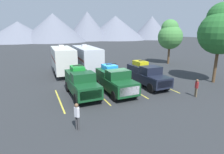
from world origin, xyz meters
name	(u,v)px	position (x,y,z in m)	size (l,w,h in m)	color
ground_plane	(114,90)	(0.00, 0.00, 0.00)	(240.00, 240.00, 0.00)	#2D3033
pickup_truck_a	(81,82)	(-3.22, -0.19, 1.22)	(2.13, 5.29, 2.61)	#144723
pickup_truck_b	(115,80)	(-0.18, -0.59, 1.20)	(2.22, 5.25, 2.58)	#144723
pickup_truck_c	(146,74)	(3.68, 0.02, 1.20)	(2.10, 5.41, 2.60)	black
lot_stripe_a	(59,100)	(-5.20, -0.53, 0.00)	(0.12, 5.50, 0.01)	gold
lot_stripe_b	(99,94)	(-1.73, -0.53, 0.00)	(0.12, 5.50, 0.01)	gold
lot_stripe_c	(132,89)	(1.73, -0.53, 0.00)	(0.12, 5.50, 0.01)	gold
lot_stripe_d	(161,85)	(5.20, -0.53, 0.00)	(0.12, 5.50, 0.01)	gold
camper_trailer_a	(63,59)	(-3.34, 8.73, 1.97)	(2.68, 8.46, 3.73)	silver
camper_trailer_b	(87,58)	(-0.22, 8.57, 1.96)	(2.73, 9.10, 3.71)	silver
person_a	(77,115)	(-4.86, -5.68, 0.95)	(0.29, 0.33, 1.65)	#3F3F42
person_b	(197,87)	(5.78, -4.47, 0.91)	(0.22, 0.34, 1.58)	#726047
tree_a	(221,29)	(11.35, -1.86, 5.72)	(4.43, 4.43, 8.44)	brown
tree_b	(170,35)	(14.49, 9.34, 4.89)	(4.06, 4.06, 7.38)	brown
mountain_ridge	(42,27)	(-1.51, 87.49, 7.49)	(144.41, 42.49, 17.39)	slate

